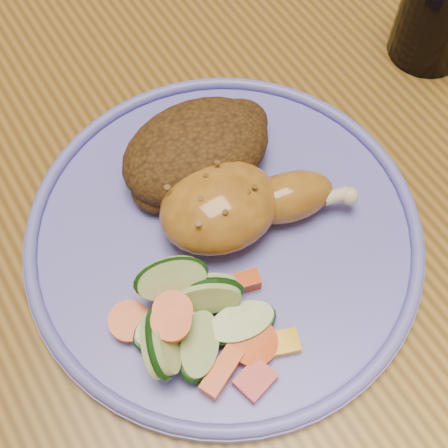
% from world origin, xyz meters
% --- Properties ---
extents(ground, '(4.00, 4.00, 0.00)m').
position_xyz_m(ground, '(0.00, 0.00, 0.00)').
color(ground, brown).
rests_on(ground, ground).
extents(dining_table, '(0.90, 1.40, 0.75)m').
position_xyz_m(dining_table, '(0.00, 0.00, 0.67)').
color(dining_table, brown).
rests_on(dining_table, ground).
extents(plate, '(0.31, 0.31, 0.01)m').
position_xyz_m(plate, '(-0.02, -0.10, 0.76)').
color(plate, '#6565CE').
rests_on(plate, dining_table).
extents(plate_rim, '(0.30, 0.30, 0.01)m').
position_xyz_m(plate_rim, '(-0.02, -0.10, 0.77)').
color(plate_rim, '#6565CE').
rests_on(plate_rim, plate).
extents(chicken_leg, '(0.15, 0.09, 0.05)m').
position_xyz_m(chicken_leg, '(-0.01, -0.10, 0.79)').
color(chicken_leg, '#AD7324').
rests_on(chicken_leg, plate).
extents(rice_pilaf, '(0.13, 0.09, 0.05)m').
position_xyz_m(rice_pilaf, '(-0.01, -0.04, 0.78)').
color(rice_pilaf, '#482D12').
rests_on(rice_pilaf, plate).
extents(vegetable_pile, '(0.11, 0.12, 0.06)m').
position_xyz_m(vegetable_pile, '(-0.08, -0.16, 0.78)').
color(vegetable_pile, '#A50A05').
rests_on(vegetable_pile, plate).
extents(drinking_glass, '(0.07, 0.07, 0.09)m').
position_xyz_m(drinking_glass, '(0.24, -0.03, 0.80)').
color(drinking_glass, black).
rests_on(drinking_glass, dining_table).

